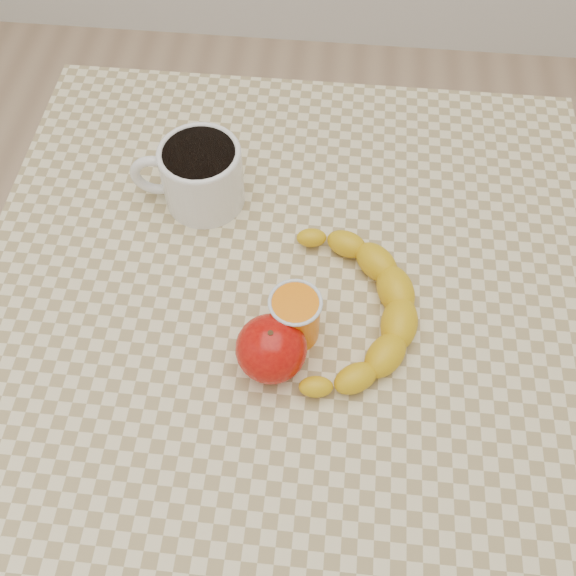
# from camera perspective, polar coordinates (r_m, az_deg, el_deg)

# --- Properties ---
(ground) EXTENTS (3.00, 3.00, 0.00)m
(ground) POSITION_cam_1_polar(r_m,az_deg,el_deg) (1.49, -0.00, -15.96)
(ground) COLOR tan
(ground) RESTS_ON ground
(table) EXTENTS (0.80, 0.80, 0.75)m
(table) POSITION_cam_1_polar(r_m,az_deg,el_deg) (0.87, -0.00, -3.70)
(table) COLOR beige
(table) RESTS_ON ground
(coffee_mug) EXTENTS (0.15, 0.11, 0.09)m
(coffee_mug) POSITION_cam_1_polar(r_m,az_deg,el_deg) (0.86, -7.86, 10.04)
(coffee_mug) COLOR white
(coffee_mug) RESTS_ON table
(orange_juice_glass) EXTENTS (0.06, 0.06, 0.07)m
(orange_juice_glass) POSITION_cam_1_polar(r_m,az_deg,el_deg) (0.74, 0.63, -2.57)
(orange_juice_glass) COLOR orange
(orange_juice_glass) RESTS_ON table
(apple) EXTENTS (0.09, 0.09, 0.08)m
(apple) POSITION_cam_1_polar(r_m,az_deg,el_deg) (0.72, -1.50, -5.41)
(apple) COLOR #8B0404
(apple) RESTS_ON table
(banana) EXTENTS (0.23, 0.30, 0.04)m
(banana) POSITION_cam_1_polar(r_m,az_deg,el_deg) (0.77, 5.46, -1.93)
(banana) COLOR gold
(banana) RESTS_ON table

